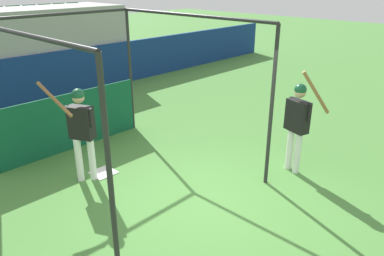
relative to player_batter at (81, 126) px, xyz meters
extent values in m
plane|color=#477F38|center=(1.04, -2.20, -1.10)|extent=(60.00, 60.00, 0.00)
cube|color=navy|center=(1.04, 5.30, -0.37)|extent=(24.00, 0.12, 1.47)
cube|color=#195B33|center=(1.04, 5.76, 0.41)|extent=(0.45, 0.40, 0.10)
cube|color=#195B33|center=(1.04, 5.94, 0.64)|extent=(0.45, 0.06, 0.40)
cube|color=#195B33|center=(1.59, 5.76, 0.41)|extent=(0.45, 0.40, 0.10)
cube|color=#195B33|center=(1.59, 5.94, 0.64)|extent=(0.45, 0.06, 0.40)
cube|color=#195B33|center=(2.14, 5.76, 0.41)|extent=(0.45, 0.40, 0.10)
cube|color=#195B33|center=(2.14, 5.94, 0.64)|extent=(0.45, 0.06, 0.40)
cube|color=#195B33|center=(2.69, 5.76, 0.41)|extent=(0.45, 0.40, 0.10)
cube|color=#195B33|center=(2.69, 5.94, 0.64)|extent=(0.45, 0.06, 0.40)
cube|color=#195B33|center=(3.24, 5.76, 0.41)|extent=(0.45, 0.40, 0.10)
cube|color=#195B33|center=(3.24, 5.94, 0.64)|extent=(0.45, 0.06, 0.40)
cube|color=#195B33|center=(3.79, 5.76, 0.41)|extent=(0.45, 0.40, 0.10)
cube|color=#195B33|center=(3.79, 5.94, 0.64)|extent=(0.45, 0.06, 0.40)
cube|color=#195B33|center=(4.34, 5.76, 0.41)|extent=(0.45, 0.40, 0.10)
cube|color=#195B33|center=(4.34, 5.94, 0.64)|extent=(0.45, 0.06, 0.40)
cube|color=#195B33|center=(1.59, 6.56, 0.81)|extent=(0.45, 0.40, 0.10)
cube|color=#195B33|center=(1.59, 6.74, 1.04)|extent=(0.45, 0.06, 0.40)
cube|color=#195B33|center=(2.14, 6.56, 0.81)|extent=(0.45, 0.40, 0.10)
cube|color=#195B33|center=(2.14, 6.74, 1.04)|extent=(0.45, 0.06, 0.40)
cube|color=#195B33|center=(2.69, 6.56, 0.81)|extent=(0.45, 0.40, 0.10)
cube|color=#195B33|center=(2.69, 6.74, 1.04)|extent=(0.45, 0.06, 0.40)
cube|color=#195B33|center=(3.24, 6.56, 0.81)|extent=(0.45, 0.40, 0.10)
cube|color=#195B33|center=(3.24, 6.74, 1.04)|extent=(0.45, 0.06, 0.40)
cube|color=#195B33|center=(3.79, 6.56, 0.81)|extent=(0.45, 0.40, 0.10)
cube|color=#195B33|center=(3.79, 6.74, 1.04)|extent=(0.45, 0.06, 0.40)
cube|color=#195B33|center=(4.34, 6.56, 0.81)|extent=(0.45, 0.40, 0.10)
cube|color=#195B33|center=(4.34, 6.74, 1.04)|extent=(0.45, 0.06, 0.40)
cube|color=#195B33|center=(1.59, 7.36, 1.21)|extent=(0.45, 0.40, 0.10)
cube|color=#195B33|center=(2.14, 7.36, 1.21)|extent=(0.45, 0.40, 0.10)
cube|color=#195B33|center=(2.14, 7.54, 1.44)|extent=(0.45, 0.06, 0.40)
cube|color=#195B33|center=(2.69, 7.36, 1.21)|extent=(0.45, 0.40, 0.10)
cube|color=#195B33|center=(2.69, 7.54, 1.44)|extent=(0.45, 0.06, 0.40)
cube|color=#195B33|center=(3.24, 7.36, 1.21)|extent=(0.45, 0.40, 0.10)
cube|color=#195B33|center=(3.24, 7.54, 1.44)|extent=(0.45, 0.06, 0.40)
cube|color=#195B33|center=(3.79, 7.36, 1.21)|extent=(0.45, 0.40, 0.10)
cube|color=#195B33|center=(3.79, 7.54, 1.44)|extent=(0.45, 0.06, 0.40)
cube|color=#195B33|center=(4.34, 7.36, 1.21)|extent=(0.45, 0.40, 0.10)
cube|color=#195B33|center=(4.34, 7.54, 1.44)|extent=(0.45, 0.06, 0.40)
cylinder|color=#282828|center=(-1.09, -2.54, 0.36)|extent=(0.07, 0.07, 2.93)
cylinder|color=#282828|center=(2.29, -2.54, 0.36)|extent=(0.07, 0.07, 2.93)
cylinder|color=#282828|center=(2.29, 1.49, 0.36)|extent=(0.07, 0.07, 2.93)
cylinder|color=#282828|center=(-1.09, -0.52, 1.83)|extent=(0.06, 4.02, 0.06)
cylinder|color=#282828|center=(2.29, -0.52, 1.83)|extent=(0.06, 4.02, 0.06)
cylinder|color=#282828|center=(0.60, 1.49, 1.83)|extent=(3.38, 0.06, 0.06)
cube|color=#0F5133|center=(0.60, 1.47, -0.46)|extent=(3.31, 0.03, 1.29)
cube|color=white|center=(0.36, 0.00, -1.10)|extent=(0.44, 0.44, 0.02)
cylinder|color=white|center=(0.11, -0.07, -0.67)|extent=(0.17, 0.17, 0.87)
cylinder|color=white|center=(-0.09, 0.06, -0.67)|extent=(0.17, 0.17, 0.87)
cube|color=black|center=(0.01, 0.00, 0.07)|extent=(0.40, 0.51, 0.61)
sphere|color=tan|center=(0.01, 0.00, 0.55)|extent=(0.22, 0.22, 0.22)
sphere|color=#144C2D|center=(0.01, 0.00, 0.60)|extent=(0.23, 0.23, 0.23)
cylinder|color=black|center=(0.08, -0.24, 0.21)|extent=(0.09, 0.09, 0.34)
cylinder|color=black|center=(-0.13, 0.19, 0.21)|extent=(0.09, 0.09, 0.34)
cylinder|color=brown|center=(-0.37, 0.10, 0.58)|extent=(0.26, 0.73, 0.55)
sphere|color=brown|center=(-0.03, 0.20, 0.33)|extent=(0.08, 0.08, 0.08)
cylinder|color=white|center=(3.09, -2.55, -0.67)|extent=(0.16, 0.16, 0.86)
cylinder|color=white|center=(3.02, -2.75, -0.67)|extent=(0.16, 0.16, 0.86)
cube|color=black|center=(3.06, -2.65, 0.06)|extent=(0.35, 0.51, 0.61)
sphere|color=tan|center=(3.06, -2.65, 0.54)|extent=(0.22, 0.22, 0.22)
sphere|color=#144C2D|center=(3.06, -2.65, 0.58)|extent=(0.23, 0.23, 0.23)
cylinder|color=black|center=(3.17, -2.43, 0.20)|extent=(0.09, 0.09, 0.34)
cylinder|color=black|center=(3.02, -2.90, 0.20)|extent=(0.09, 0.09, 0.34)
cylinder|color=brown|center=(2.93, -3.01, 0.63)|extent=(0.47, 0.43, 0.79)
sphere|color=brown|center=(3.11, -2.82, 0.25)|extent=(0.08, 0.08, 0.08)
camera|label=1|loc=(-3.16, -5.82, 2.52)|focal=35.00mm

